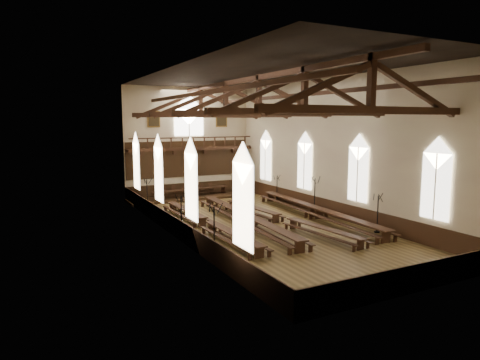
# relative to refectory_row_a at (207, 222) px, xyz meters

# --- Properties ---
(ground) EXTENTS (26.00, 26.00, 0.00)m
(ground) POSITION_rel_refectory_row_a_xyz_m (3.62, -0.30, -0.50)
(ground) COLOR brown
(ground) RESTS_ON ground
(room_walls) EXTENTS (26.00, 26.00, 26.00)m
(room_walls) POSITION_rel_refectory_row_a_xyz_m (3.62, -0.30, 5.96)
(room_walls) COLOR beige
(room_walls) RESTS_ON ground
(wainscot_band) EXTENTS (12.00, 26.00, 1.20)m
(wainscot_band) POSITION_rel_refectory_row_a_xyz_m (3.62, -0.30, 0.10)
(wainscot_band) COLOR #351C0F
(wainscot_band) RESTS_ON ground
(side_windows) EXTENTS (11.85, 19.80, 4.50)m
(side_windows) POSITION_rel_refectory_row_a_xyz_m (3.62, -0.30, 3.24)
(side_windows) COLOR silver
(side_windows) RESTS_ON room_walls
(end_window) EXTENTS (2.80, 0.12, 3.80)m
(end_window) POSITION_rel_refectory_row_a_xyz_m (3.62, 12.60, 6.72)
(end_window) COLOR white
(end_window) RESTS_ON room_walls
(minstrels_gallery) EXTENTS (11.80, 1.24, 3.70)m
(minstrels_gallery) POSITION_rel_refectory_row_a_xyz_m (3.62, 12.36, 3.41)
(minstrels_gallery) COLOR #3B1F12
(minstrels_gallery) RESTS_ON room_walls
(portraits) EXTENTS (7.75, 0.09, 1.45)m
(portraits) POSITION_rel_refectory_row_a_xyz_m (3.62, 12.60, 6.60)
(portraits) COLOR brown
(portraits) RESTS_ON room_walls
(roof_trusses) EXTENTS (11.70, 25.70, 2.80)m
(roof_trusses) POSITION_rel_refectory_row_a_xyz_m (3.62, -0.30, 7.72)
(roof_trusses) COLOR #3B1F12
(roof_trusses) RESTS_ON room_walls
(refectory_row_a) EXTENTS (1.47, 13.80, 0.68)m
(refectory_row_a) POSITION_rel_refectory_row_a_xyz_m (0.00, 0.00, 0.00)
(refectory_row_a) COLOR #3B1F12
(refectory_row_a) RESTS_ON ground
(refectory_row_b) EXTENTS (1.98, 14.65, 0.77)m
(refectory_row_b) POSITION_rel_refectory_row_a_xyz_m (2.85, 0.11, 0.06)
(refectory_row_b) COLOR #3B1F12
(refectory_row_b) RESTS_ON ground
(refectory_row_c) EXTENTS (1.96, 13.70, 0.66)m
(refectory_row_c) POSITION_rel_refectory_row_a_xyz_m (4.99, -1.36, -0.01)
(refectory_row_c) COLOR #3B1F12
(refectory_row_c) RESTS_ON ground
(refectory_row_d) EXTENTS (2.10, 14.95, 0.80)m
(refectory_row_d) POSITION_rel_refectory_row_a_xyz_m (8.37, -0.44, 0.08)
(refectory_row_d) COLOR #3B1F12
(refectory_row_d) RESTS_ON ground
(dais) EXTENTS (11.40, 2.85, 0.19)m
(dais) POSITION_rel_refectory_row_a_xyz_m (3.16, 11.10, -0.40)
(dais) COLOR #351C0F
(dais) RESTS_ON ground
(high_table) EXTENTS (7.32, 1.50, 0.68)m
(high_table) POSITION_rel_refectory_row_a_xyz_m (3.16, 11.10, 0.27)
(high_table) COLOR #3B1F12
(high_table) RESTS_ON dais
(high_chairs) EXTENTS (4.98, 0.48, 0.98)m
(high_chairs) POSITION_rel_refectory_row_a_xyz_m (3.16, 11.82, 0.22)
(high_chairs) COLOR #3B1F12
(high_chairs) RESTS_ON dais
(candelabrum_left_near) EXTENTS (0.82, 0.86, 2.85)m
(candelabrum_left_near) POSITION_rel_refectory_row_a_xyz_m (-1.93, -5.53, 0.37)
(candelabrum_left_near) COLOR black
(candelabrum_left_near) RESTS_ON ground
(candelabrum_left_mid) EXTENTS (0.78, 0.73, 2.58)m
(candelabrum_left_mid) POSITION_rel_refectory_row_a_xyz_m (-1.93, -0.63, 0.29)
(candelabrum_left_mid) COLOR black
(candelabrum_left_mid) RESTS_ON ground
(candelabrum_left_far) EXTENTS (0.74, 0.82, 2.67)m
(candelabrum_left_far) POSITION_rel_refectory_row_a_xyz_m (-1.93, 7.11, 0.31)
(candelabrum_left_far) COLOR black
(candelabrum_left_far) RESTS_ON ground
(candelabrum_right_near) EXTENTS (0.73, 0.74, 2.48)m
(candelabrum_right_near) POSITION_rel_refectory_row_a_xyz_m (9.17, -5.54, 0.26)
(candelabrum_right_near) COLOR black
(candelabrum_right_near) RESTS_ON ground
(candelabrum_right_mid) EXTENTS (0.86, 0.80, 2.82)m
(candelabrum_right_mid) POSITION_rel_refectory_row_a_xyz_m (9.17, 0.86, 0.36)
(candelabrum_right_mid) COLOR black
(candelabrum_right_mid) RESTS_ON ground
(candelabrum_right_far) EXTENTS (0.70, 0.67, 2.33)m
(candelabrum_right_far) POSITION_rel_refectory_row_a_xyz_m (9.17, 6.16, 0.21)
(candelabrum_right_far) COLOR black
(candelabrum_right_far) RESTS_ON ground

